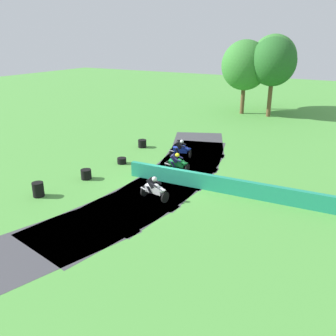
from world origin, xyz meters
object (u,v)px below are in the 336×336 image
Objects in this scene: tire_stack_mid_b at (122,161)px; motorcycle_chase_green at (178,163)px; tire_stack_far at (142,144)px; tire_stack_near at (38,189)px; tire_stack_mid_a at (86,174)px; motorcycle_lead_white at (155,189)px; motorcycle_trailing_blue at (181,149)px.

motorcycle_chase_green is at bearing 6.07° from tire_stack_mid_b.
motorcycle_chase_green is 2.64× the size of tire_stack_far.
tire_stack_near reaches higher than tire_stack_mid_a.
tire_stack_far is at bearing 90.84° from tire_stack_near.
motorcycle_lead_white is 2.13× the size of tire_stack_near.
tire_stack_far is at bearing 95.42° from tire_stack_mid_a.
tire_stack_mid_a is at bearing -116.12° from motorcycle_trailing_blue.
motorcycle_chase_green is at bearing 55.46° from tire_stack_near.
motorcycle_trailing_blue reaches higher than tire_stack_near.
motorcycle_lead_white is 2.70× the size of tire_stack_mid_a.
tire_stack_mid_b is (-4.99, 3.84, -0.46)m from motorcycle_lead_white.
motorcycle_trailing_blue is 4.29m from tire_stack_mid_b.
tire_stack_far is (-0.68, 7.22, 0.00)m from tire_stack_mid_a.
motorcycle_lead_white is 7.22m from motorcycle_trailing_blue.
motorcycle_chase_green reaches higher than tire_stack_mid_a.
motorcycle_chase_green is at bearing -67.02° from motorcycle_trailing_blue.
tire_stack_near is (-3.68, -9.63, -0.25)m from motorcycle_trailing_blue.
tire_stack_mid_a is (-4.27, -3.77, -0.33)m from motorcycle_chase_green.
tire_stack_mid_b is (-2.94, -3.08, -0.45)m from motorcycle_trailing_blue.
tire_stack_far is (-5.88, 7.73, -0.36)m from motorcycle_lead_white.
tire_stack_mid_b is at bearing 83.59° from tire_stack_near.
tire_stack_far is (-3.83, 0.80, -0.35)m from motorcycle_trailing_blue.
motorcycle_chase_green is 5.71m from tire_stack_mid_a.
motorcycle_trailing_blue is (-2.05, 6.92, -0.00)m from motorcycle_lead_white.
motorcycle_lead_white is at bearing -73.50° from motorcycle_trailing_blue.
motorcycle_lead_white is 5.23m from tire_stack_mid_a.
motorcycle_lead_white reaches higher than tire_stack_mid_b.
motorcycle_trailing_blue is 2.69× the size of tire_stack_far.
motorcycle_lead_white is 1.01× the size of motorcycle_chase_green.
motorcycle_trailing_blue reaches higher than tire_stack_mid_b.
tire_stack_near reaches higher than tire_stack_mid_b.
tire_stack_mid_a is at bearing 174.47° from motorcycle_lead_white.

